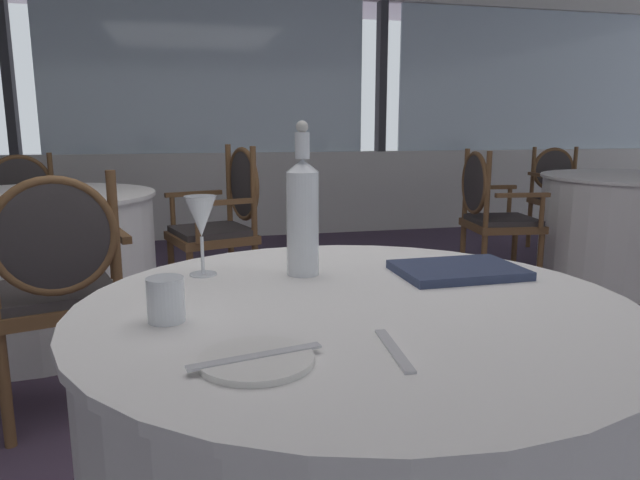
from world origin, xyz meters
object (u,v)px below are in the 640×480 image
(dining_chair_1_2, at_px, (559,189))
(dining_chair_1_3, at_px, (490,208))
(water_tumbler, at_px, (166,300))
(wine_glass, at_px, (201,218))
(water_bottle, at_px, (303,213))
(menu_book, at_px, (458,270))
(dining_chair_2_2, at_px, (55,277))
(side_plate, at_px, (256,360))
(dining_chair_2_0, at_px, (24,212))
(dining_chair_2_3, at_px, (225,214))

(dining_chair_1_2, relative_size, dining_chair_1_3, 0.97)
(water_tumbler, height_order, dining_chair_1_3, dining_chair_1_3)
(wine_glass, bearing_deg, water_bottle, -11.88)
(menu_book, bearing_deg, wine_glass, 166.51)
(wine_glass, xyz_separation_m, water_tumbler, (-0.08, -0.32, -0.09))
(wine_glass, bearing_deg, dining_chair_2_2, 119.96)
(side_plate, relative_size, water_bottle, 0.49)
(wine_glass, relative_size, dining_chair_1_3, 0.20)
(dining_chair_2_0, bearing_deg, water_bottle, 8.05)
(dining_chair_1_2, bearing_deg, water_tumbler, -36.46)
(water_bottle, bearing_deg, wine_glass, 168.12)
(menu_book, height_order, dining_chair_2_2, dining_chair_2_2)
(wine_glass, relative_size, dining_chair_2_3, 0.19)
(dining_chair_2_0, bearing_deg, water_tumbler, 1.37)
(menu_book, bearing_deg, dining_chair_2_3, 98.61)
(side_plate, relative_size, water_tumbler, 2.15)
(water_tumbler, distance_m, dining_chair_2_3, 2.53)
(dining_chair_1_2, height_order, dining_chair_2_2, dining_chair_2_2)
(side_plate, height_order, dining_chair_1_3, dining_chair_1_3)
(dining_chair_1_2, xyz_separation_m, dining_chair_2_3, (-3.07, -1.00, 0.03))
(dining_chair_1_2, height_order, dining_chair_2_3, dining_chair_2_3)
(water_bottle, relative_size, dining_chair_2_3, 0.36)
(dining_chair_1_3, height_order, dining_chair_2_3, dining_chair_2_3)
(menu_book, height_order, dining_chair_2_0, dining_chair_2_0)
(water_bottle, distance_m, dining_chair_2_2, 1.24)
(menu_book, height_order, dining_chair_1_2, dining_chair_1_2)
(dining_chair_1_3, distance_m, dining_chair_2_0, 3.21)
(dining_chair_2_0, relative_size, dining_chair_2_2, 0.97)
(wine_glass, distance_m, dining_chair_2_0, 3.12)
(side_plate, bearing_deg, water_tumbler, 120.54)
(dining_chair_2_2, bearing_deg, water_bottle, -157.60)
(water_bottle, relative_size, wine_glass, 1.91)
(side_plate, bearing_deg, wine_glass, 95.76)
(dining_chair_1_2, bearing_deg, menu_book, -31.70)
(side_plate, distance_m, dining_chair_2_2, 1.54)
(dining_chair_2_0, distance_m, dining_chair_2_2, 2.10)
(water_tumbler, bearing_deg, menu_book, 15.35)
(menu_book, relative_size, dining_chair_2_2, 0.30)
(side_plate, xyz_separation_m, dining_chair_1_2, (3.23, 3.72, -0.22))
(water_tumbler, bearing_deg, dining_chair_1_3, 50.18)
(wine_glass, distance_m, dining_chair_2_2, 1.07)
(menu_book, xyz_separation_m, dining_chair_1_3, (1.47, 2.38, -0.22))
(water_bottle, xyz_separation_m, water_tumbler, (-0.31, -0.27, -0.11))
(menu_book, relative_size, dining_chair_1_2, 0.31)
(wine_glass, bearing_deg, dining_chair_1_2, 44.08)
(water_tumbler, relative_size, dining_chair_1_3, 0.08)
(water_bottle, distance_m, dining_chair_2_0, 3.25)
(wine_glass, distance_m, water_tumbler, 0.34)
(water_tumbler, distance_m, dining_chair_1_3, 3.34)
(wine_glass, bearing_deg, dining_chair_2_3, 84.35)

